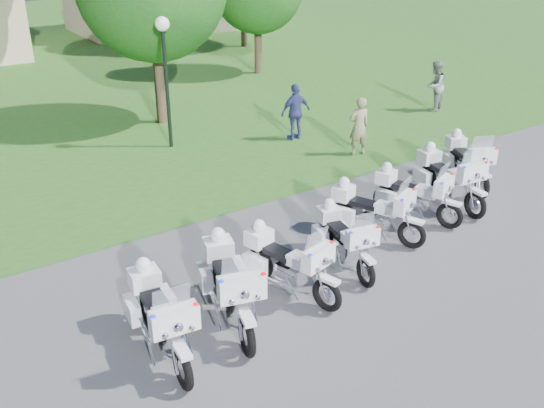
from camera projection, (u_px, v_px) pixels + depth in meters
ground at (290, 269)px, 12.78m from camera, size 100.00×100.00×0.00m
grass_lawn at (1, 55)px, 33.00m from camera, size 100.00×48.00×0.01m
motorcycle_0 at (160, 314)px, 10.10m from camera, size 1.00×2.52×1.69m
motorcycle_1 at (230, 283)px, 10.91m from camera, size 1.32×2.58×1.77m
motorcycle_2 at (287, 261)px, 11.75m from camera, size 1.13×2.35×1.61m
motorcycle_3 at (344, 238)px, 12.70m from camera, size 1.02×2.23×1.51m
motorcycle_4 at (372, 210)px, 13.82m from camera, size 1.34×2.26×1.60m
motorcycle_5 at (412, 193)px, 14.71m from camera, size 1.26×2.25×1.57m
motorcycle_6 at (448, 176)px, 15.51m from camera, size 1.07×2.54×1.71m
motorcycle_7 at (466, 160)px, 16.66m from camera, size 1.43×2.27×1.64m
lamp_post at (164, 50)px, 18.34m from camera, size 0.44×0.44×4.09m
bystander_a at (359, 127)px, 18.61m from camera, size 0.75×0.59×1.82m
bystander_b at (435, 86)px, 22.98m from camera, size 1.13×1.01×1.91m
bystander_c at (296, 112)px, 19.94m from camera, size 1.12×0.51×1.87m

